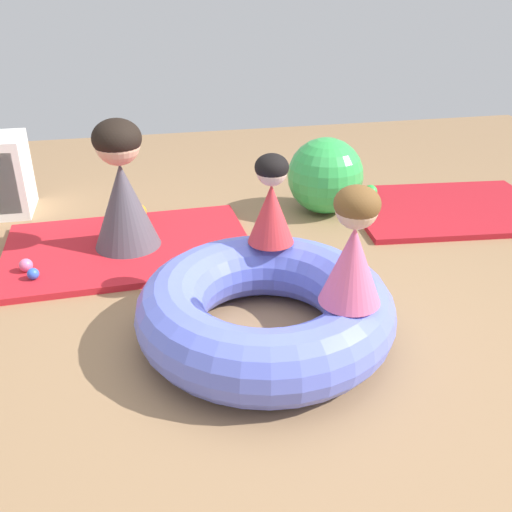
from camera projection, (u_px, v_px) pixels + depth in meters
The scene contains 12 objects.
ground_plane at pixel (278, 335), 2.76m from camera, with size 8.00×8.00×0.00m, color #93704C.
gym_mat_near_left at pixel (448, 209), 4.17m from camera, with size 1.41×1.01×0.04m, color #B21923.
gym_mat_center_rear at pixel (129, 248), 3.58m from camera, with size 1.53×1.04×0.04m, color red.
inflatable_cushion at pixel (265, 309), 2.66m from camera, with size 1.22×1.22×0.33m, color #6070E5.
child_in_pink at pixel (353, 248), 2.30m from camera, with size 0.33×0.33×0.52m.
child_in_red at pixel (271, 200), 2.84m from camera, with size 0.31×0.31×0.47m.
adult_seated at pixel (122, 187), 3.40m from camera, with size 0.55×0.55×0.80m.
play_ball_orange at pixel (139, 212), 3.92m from camera, with size 0.11×0.11×0.11m, color orange.
play_ball_green at pixel (370, 192), 4.29m from camera, with size 0.10×0.10×0.10m, color green.
play_ball_pink at pixel (26, 265), 3.24m from camera, with size 0.08×0.08×0.08m, color pink.
play_ball_blue at pixel (33, 274), 3.16m from camera, with size 0.07×0.07×0.07m, color blue.
exercise_ball_large at pixel (325, 176), 4.06m from camera, with size 0.55×0.55×0.55m, color green.
Camera 1 is at (-0.60, -2.21, 1.58)m, focal length 39.54 mm.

